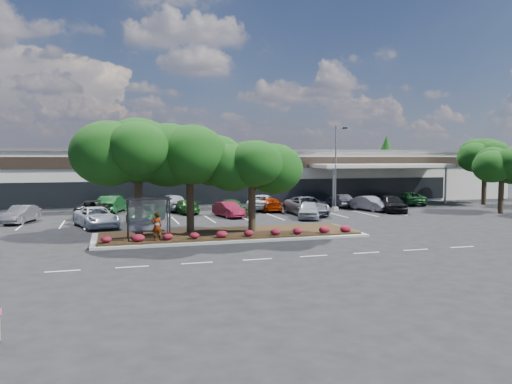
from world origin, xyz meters
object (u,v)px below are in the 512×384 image
object	(u,v)px
car_0	(21,214)
car_1	(96,217)
light_pole	(337,174)
survey_stake	(0,320)

from	to	relation	value
car_0	car_1	xyz separation A→B (m)	(5.96, -4.23, 0.05)
light_pole	car_1	bearing A→B (deg)	-166.83
light_pole	car_1	world-z (taller)	light_pole
light_pole	survey_stake	world-z (taller)	light_pole
car_1	survey_stake	bearing A→B (deg)	-111.22
survey_stake	car_1	distance (m)	24.26
car_0	car_1	bearing A→B (deg)	-18.25
light_pole	survey_stake	distance (m)	38.72
survey_stake	light_pole	bearing A→B (deg)	49.85
survey_stake	car_1	bearing A→B (deg)	84.99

